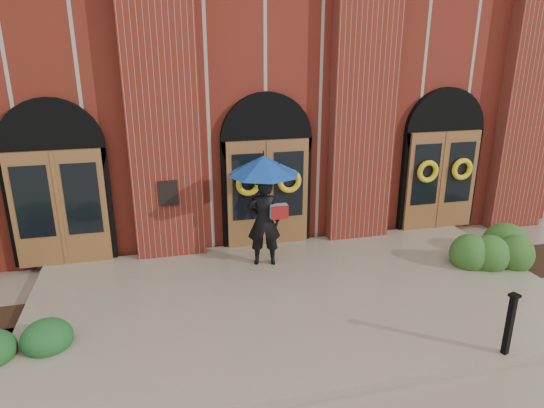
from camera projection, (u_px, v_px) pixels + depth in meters
name	position (u px, v px, depth m)	size (l,w,h in m)	color
ground	(301.00, 306.00, 9.15)	(90.00, 90.00, 0.00)	gray
landing	(299.00, 298.00, 9.26)	(10.00, 5.30, 0.15)	gray
church_building	(225.00, 80.00, 16.10)	(16.20, 12.53, 7.00)	maroon
man_with_umbrella	(264.00, 190.00, 10.03)	(1.76, 1.76, 2.39)	black
metal_post	(510.00, 323.00, 7.35)	(0.17, 0.17, 1.03)	black
hedge_wall_right	(518.00, 248.00, 10.74)	(3.08, 1.23, 0.79)	#2A511C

